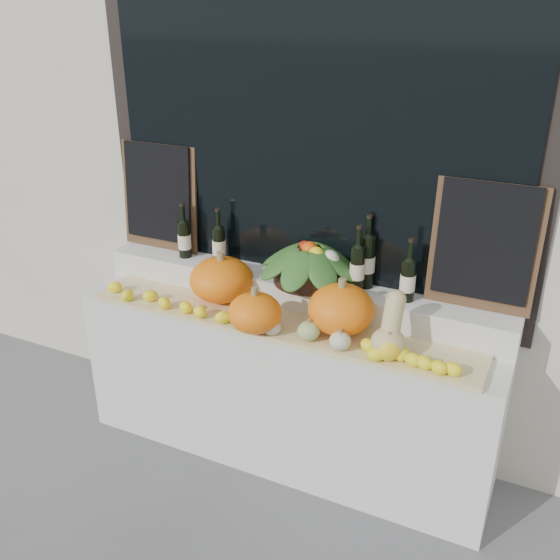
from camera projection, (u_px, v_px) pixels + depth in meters
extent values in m
cube|color=beige|center=(345.00, 31.00, 3.31)|extent=(7.00, 0.90, 4.50)
cube|color=black|center=(310.00, 111.00, 3.09)|extent=(2.40, 0.04, 2.10)
cube|color=black|center=(308.00, 112.00, 3.07)|extent=(2.20, 0.02, 2.00)
cube|color=silver|center=(286.00, 386.00, 3.47)|extent=(2.30, 0.55, 0.88)
cube|color=silver|center=(298.00, 291.00, 3.38)|extent=(2.30, 0.25, 0.16)
cube|color=tan|center=(276.00, 324.00, 3.18)|extent=(2.10, 0.32, 0.02)
ellipsoid|color=orange|center=(222.00, 279.00, 3.37)|extent=(0.38, 0.38, 0.24)
ellipsoid|color=orange|center=(341.00, 309.00, 3.04)|extent=(0.40, 0.40, 0.25)
ellipsoid|color=orange|center=(255.00, 313.00, 3.06)|extent=(0.32, 0.32, 0.20)
ellipsoid|color=tan|center=(388.00, 342.00, 2.85)|extent=(0.16, 0.16, 0.14)
cylinder|color=tan|center=(393.00, 317.00, 2.84)|extent=(0.09, 0.14, 0.18)
sphere|color=tan|center=(396.00, 299.00, 2.85)|extent=(0.09, 0.09, 0.09)
ellipsoid|color=#3B7222|center=(309.00, 331.00, 3.00)|extent=(0.11, 0.11, 0.09)
cylinder|color=olive|center=(309.00, 320.00, 2.97)|extent=(0.02, 0.02, 0.02)
ellipsoid|color=#3B7222|center=(238.00, 316.00, 3.14)|extent=(0.10, 0.10, 0.09)
cylinder|color=olive|center=(238.00, 306.00, 3.12)|extent=(0.02, 0.02, 0.02)
ellipsoid|color=beige|center=(272.00, 327.00, 3.05)|extent=(0.09, 0.09, 0.07)
cylinder|color=olive|center=(272.00, 319.00, 3.03)|extent=(0.02, 0.02, 0.02)
ellipsoid|color=yellow|center=(254.00, 316.00, 3.08)|extent=(0.13, 0.13, 0.15)
cylinder|color=olive|center=(254.00, 301.00, 3.04)|extent=(0.02, 0.02, 0.02)
ellipsoid|color=beige|center=(340.00, 341.00, 2.91)|extent=(0.10, 0.10, 0.09)
cylinder|color=olive|center=(341.00, 331.00, 2.89)|extent=(0.02, 0.02, 0.02)
ellipsoid|color=yellow|center=(388.00, 348.00, 2.82)|extent=(0.12, 0.12, 0.12)
cylinder|color=olive|center=(389.00, 334.00, 2.79)|extent=(0.02, 0.02, 0.02)
cylinder|color=black|center=(309.00, 272.00, 3.28)|extent=(0.38, 0.38, 0.10)
cylinder|color=black|center=(184.00, 240.00, 3.58)|extent=(0.07, 0.07, 0.21)
cylinder|color=black|center=(183.00, 214.00, 3.51)|extent=(0.03, 0.03, 0.10)
cylinder|color=beige|center=(185.00, 241.00, 3.58)|extent=(0.08, 0.08, 0.08)
cylinder|color=black|center=(182.00, 205.00, 3.49)|extent=(0.03, 0.03, 0.02)
cylinder|color=black|center=(219.00, 245.00, 3.50)|extent=(0.07, 0.07, 0.21)
cylinder|color=black|center=(218.00, 220.00, 3.43)|extent=(0.03, 0.03, 0.10)
cylinder|color=beige|center=(219.00, 247.00, 3.50)|extent=(0.08, 0.08, 0.08)
cylinder|color=black|center=(217.00, 210.00, 3.41)|extent=(0.03, 0.03, 0.02)
cylinder|color=black|center=(367.00, 262.00, 3.19)|extent=(0.08, 0.08, 0.28)
cylinder|color=black|center=(369.00, 227.00, 3.11)|extent=(0.03, 0.03, 0.10)
cylinder|color=beige|center=(367.00, 264.00, 3.19)|extent=(0.08, 0.08, 0.08)
cylinder|color=black|center=(370.00, 217.00, 3.09)|extent=(0.03, 0.03, 0.02)
cylinder|color=black|center=(357.00, 269.00, 3.16)|extent=(0.07, 0.07, 0.24)
cylinder|color=black|center=(359.00, 238.00, 3.09)|extent=(0.03, 0.03, 0.10)
cylinder|color=beige|center=(357.00, 271.00, 3.16)|extent=(0.08, 0.08, 0.08)
cylinder|color=black|center=(360.00, 227.00, 3.06)|extent=(0.03, 0.03, 0.02)
cylinder|color=black|center=(408.00, 281.00, 3.06)|extent=(0.07, 0.07, 0.21)
cylinder|color=black|center=(411.00, 251.00, 2.99)|extent=(0.03, 0.03, 0.10)
cylinder|color=beige|center=(408.00, 282.00, 3.06)|extent=(0.08, 0.08, 0.08)
cylinder|color=black|center=(412.00, 240.00, 2.97)|extent=(0.03, 0.03, 0.02)
cube|color=#4C331E|center=(160.00, 197.00, 3.63)|extent=(0.50, 0.06, 0.62)
cube|color=black|center=(158.00, 193.00, 3.61)|extent=(0.44, 0.06, 0.56)
cube|color=#4C331E|center=(484.00, 247.00, 2.91)|extent=(0.50, 0.06, 0.62)
cube|color=black|center=(485.00, 242.00, 2.89)|extent=(0.44, 0.06, 0.56)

